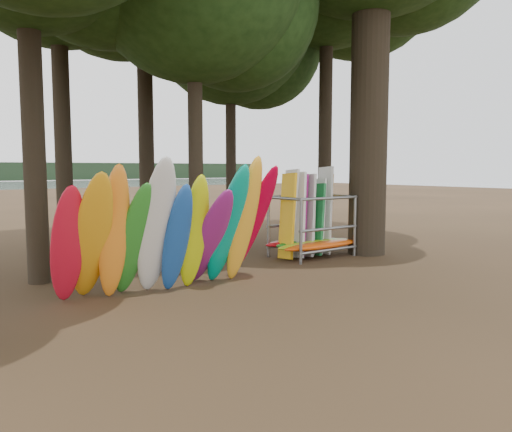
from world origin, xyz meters
TOP-DOWN VIEW (x-y plane):
  - ground at (0.00, 0.00)m, footprint 120.00×120.00m
  - oak_3 at (2.77, 6.27)m, footprint 7.16×7.16m
  - kayak_row at (-2.88, 0.02)m, footprint 5.29×2.10m
  - storage_rack at (2.57, 1.53)m, footprint 3.08×1.54m

SIDE VIEW (x-z plane):
  - ground at x=0.00m, z-range 0.00..0.00m
  - storage_rack at x=2.57m, z-range -0.49..2.33m
  - kayak_row at x=-2.88m, z-range -0.24..2.95m
  - oak_3 at x=2.77m, z-range 2.56..13.94m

